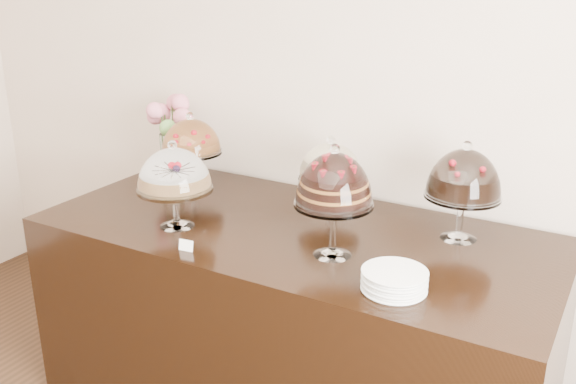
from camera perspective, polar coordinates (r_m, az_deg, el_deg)
The scene contains 10 objects.
wall_back at distance 3.05m, azimuth 5.65°, elevation 10.80°, with size 5.00×0.04×3.00m, color beige.
display_counter at distance 2.94m, azimuth 0.49°, elevation -11.36°, with size 2.20×1.00×0.90m, color black.
cake_stand_sugar_sponge at distance 2.72m, azimuth -10.09°, elevation 1.65°, with size 0.32×0.32×0.38m.
cake_stand_choco_layer at distance 2.39m, azimuth 4.12°, elevation 0.73°, with size 0.30×0.30×0.44m.
cake_stand_cheesecake at distance 2.88m, azimuth 3.79°, elevation 2.49°, with size 0.29×0.29×0.35m.
cake_stand_dark_choco at distance 2.64m, azimuth 15.38°, elevation 1.21°, with size 0.31×0.31×0.41m.
cake_stand_fruit_tart at distance 3.20m, azimuth -8.61°, elevation 4.64°, with size 0.30×0.30×0.39m.
flower_vase at distance 3.43m, azimuth -10.48°, elevation 5.76°, with size 0.28×0.28×0.43m.
plate_stack at distance 2.25m, azimuth 9.43°, elevation -7.78°, with size 0.22×0.22×0.07m.
price_card_left at distance 2.55m, azimuth -9.06°, elevation -4.71°, with size 0.06×0.01×0.04m, color white.
Camera 1 is at (1.23, 0.25, 1.96)m, focal length 40.00 mm.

